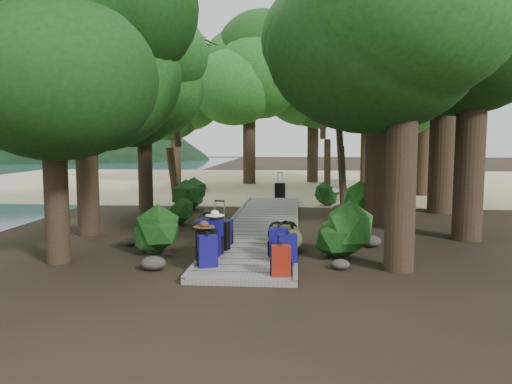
# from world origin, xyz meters

# --- Properties ---
(ground) EXTENTS (120.00, 120.00, 0.00)m
(ground) POSITION_xyz_m (0.00, 0.00, 0.00)
(ground) COLOR #2E2117
(ground) RESTS_ON ground
(sand_beach) EXTENTS (40.00, 22.00, 0.02)m
(sand_beach) POSITION_xyz_m (0.00, 16.00, 0.01)
(sand_beach) COLOR tan
(sand_beach) RESTS_ON ground
(boardwalk) EXTENTS (2.00, 12.00, 0.12)m
(boardwalk) POSITION_xyz_m (0.00, 1.00, 0.06)
(boardwalk) COLOR slate
(boardwalk) RESTS_ON ground
(backpack_left_a) EXTENTS (0.41, 0.35, 0.65)m
(backpack_left_a) POSITION_xyz_m (-0.69, -4.17, 0.45)
(backpack_left_a) COLOR navy
(backpack_left_a) RESTS_ON boardwalk
(backpack_left_b) EXTENTS (0.37, 0.27, 0.68)m
(backpack_left_b) POSITION_xyz_m (-0.79, -3.75, 0.46)
(backpack_left_b) COLOR black
(backpack_left_b) RESTS_ON boardwalk
(backpack_left_c) EXTENTS (0.49, 0.38, 0.82)m
(backpack_left_c) POSITION_xyz_m (-0.79, -3.18, 0.53)
(backpack_left_c) COLOR navy
(backpack_left_c) RESTS_ON boardwalk
(backpack_left_d) EXTENTS (0.44, 0.34, 0.62)m
(backpack_left_d) POSITION_xyz_m (-0.70, -2.13, 0.43)
(backpack_left_d) COLOR navy
(backpack_left_d) RESTS_ON boardwalk
(backpack_right_a) EXTENTS (0.35, 0.26, 0.59)m
(backpack_right_a) POSITION_xyz_m (0.71, -4.69, 0.42)
(backpack_right_a) COLOR maroon
(backpack_right_a) RESTS_ON boardwalk
(backpack_right_b) EXTENTS (0.39, 0.30, 0.63)m
(backpack_right_b) POSITION_xyz_m (0.80, -3.81, 0.44)
(backpack_right_b) COLOR navy
(backpack_right_b) RESTS_ON boardwalk
(backpack_right_c) EXTENTS (0.41, 0.31, 0.65)m
(backpack_right_c) POSITION_xyz_m (0.60, -3.24, 0.45)
(backpack_right_c) COLOR navy
(backpack_right_c) RESTS_ON boardwalk
(backpack_right_d) EXTENTS (0.39, 0.29, 0.57)m
(backpack_right_d) POSITION_xyz_m (0.64, -2.55, 0.41)
(backpack_right_d) COLOR #41431A
(backpack_right_d) RESTS_ON boardwalk
(duffel_right_khaki) EXTENTS (0.64, 0.74, 0.41)m
(duffel_right_khaki) POSITION_xyz_m (0.78, -2.27, 0.33)
(duffel_right_khaki) COLOR olive
(duffel_right_khaki) RESTS_ON boardwalk
(duffel_right_black) EXTENTS (0.70, 0.81, 0.43)m
(duffel_right_black) POSITION_xyz_m (0.65, -1.71, 0.34)
(duffel_right_black) COLOR black
(duffel_right_black) RESTS_ON boardwalk
(suitcase_on_boardwalk) EXTENTS (0.44, 0.31, 0.62)m
(suitcase_on_boardwalk) POSITION_xyz_m (-0.69, -2.70, 0.43)
(suitcase_on_boardwalk) COLOR black
(suitcase_on_boardwalk) RESTS_ON boardwalk
(lone_suitcase_on_sand) EXTENTS (0.46, 0.33, 0.65)m
(lone_suitcase_on_sand) POSITION_xyz_m (0.23, 7.73, 0.34)
(lone_suitcase_on_sand) COLOR black
(lone_suitcase_on_sand) RESTS_ON sand_beach
(hat_brown) EXTENTS (0.42, 0.42, 0.13)m
(hat_brown) POSITION_xyz_m (-0.82, -3.79, 0.86)
(hat_brown) COLOR #51351E
(hat_brown) RESTS_ON backpack_left_b
(hat_white) EXTENTS (0.39, 0.39, 0.13)m
(hat_white) POSITION_xyz_m (-0.70, -3.20, 1.00)
(hat_white) COLOR silver
(hat_white) RESTS_ON backpack_left_c
(kayak) EXTENTS (1.62, 2.97, 0.29)m
(kayak) POSITION_xyz_m (-3.69, 10.29, 0.17)
(kayak) COLOR #A3270E
(kayak) RESTS_ON sand_beach
(sun_lounger) EXTENTS (0.68, 1.94, 0.62)m
(sun_lounger) POSITION_xyz_m (2.85, 9.75, 0.33)
(sun_lounger) COLOR silver
(sun_lounger) RESTS_ON sand_beach
(tree_right_a) EXTENTS (4.81, 4.81, 8.01)m
(tree_right_a) POSITION_xyz_m (2.92, -3.69, 4.01)
(tree_right_a) COLOR black
(tree_right_a) RESTS_ON ground
(tree_right_b) EXTENTS (5.70, 5.70, 10.17)m
(tree_right_b) POSITION_xyz_m (5.20, -0.51, 5.09)
(tree_right_b) COLOR black
(tree_right_b) RESTS_ON ground
(tree_right_c) EXTENTS (5.34, 5.34, 9.24)m
(tree_right_c) POSITION_xyz_m (3.25, 1.50, 4.62)
(tree_right_c) COLOR black
(tree_right_c) RESTS_ON ground
(tree_right_d) EXTENTS (6.46, 6.46, 11.84)m
(tree_right_d) POSITION_xyz_m (5.83, 4.20, 5.92)
(tree_right_d) COLOR black
(tree_right_d) RESTS_ON ground
(tree_right_e) EXTENTS (4.86, 4.86, 8.76)m
(tree_right_e) POSITION_xyz_m (4.30, 6.64, 4.38)
(tree_right_e) COLOR black
(tree_right_e) RESTS_ON ground
(tree_right_f) EXTENTS (4.89, 4.89, 8.74)m
(tree_right_f) POSITION_xyz_m (6.48, 9.47, 4.37)
(tree_right_f) COLOR black
(tree_right_f) RESTS_ON ground
(tree_left_a) EXTENTS (4.09, 4.09, 6.81)m
(tree_left_a) POSITION_xyz_m (-3.84, -3.65, 3.41)
(tree_left_a) COLOR black
(tree_left_a) RESTS_ON ground
(tree_left_b) EXTENTS (4.50, 4.50, 8.11)m
(tree_left_b) POSITION_xyz_m (-4.47, -0.71, 4.05)
(tree_left_b) COLOR black
(tree_left_b) RESTS_ON ground
(tree_left_c) EXTENTS (4.09, 4.09, 7.12)m
(tree_left_c) POSITION_xyz_m (-4.29, 3.65, 3.56)
(tree_left_c) COLOR black
(tree_left_c) RESTS_ON ground
(tree_back_a) EXTENTS (5.84, 5.84, 10.10)m
(tree_back_a) POSITION_xyz_m (-1.77, 14.76, 5.05)
(tree_back_a) COLOR black
(tree_back_a) RESTS_ON ground
(tree_back_b) EXTENTS (5.12, 5.12, 9.14)m
(tree_back_b) POSITION_xyz_m (1.82, 16.13, 4.57)
(tree_back_b) COLOR black
(tree_back_b) RESTS_ON ground
(tree_back_c) EXTENTS (5.22, 5.22, 9.40)m
(tree_back_c) POSITION_xyz_m (4.89, 16.03, 4.70)
(tree_back_c) COLOR black
(tree_back_c) RESTS_ON ground
(tree_back_d) EXTENTS (4.63, 4.63, 7.72)m
(tree_back_d) POSITION_xyz_m (-5.82, 14.17, 3.86)
(tree_back_d) COLOR black
(tree_back_d) RESTS_ON ground
(palm_right_a) EXTENTS (3.96, 3.96, 6.75)m
(palm_right_a) POSITION_xyz_m (2.85, 6.10, 3.37)
(palm_right_a) COLOR #1A4513
(palm_right_a) RESTS_ON ground
(palm_right_b) EXTENTS (3.84, 3.84, 7.43)m
(palm_right_b) POSITION_xyz_m (4.69, 10.37, 3.71)
(palm_right_b) COLOR #1A4513
(palm_right_b) RESTS_ON ground
(palm_right_c) EXTENTS (4.74, 4.74, 7.55)m
(palm_right_c) POSITION_xyz_m (2.75, 12.84, 3.77)
(palm_right_c) COLOR #1A4513
(palm_right_c) RESTS_ON ground
(palm_left_a) EXTENTS (4.14, 4.14, 6.59)m
(palm_left_a) POSITION_xyz_m (-4.23, 6.69, 3.29)
(palm_left_a) COLOR #1A4513
(palm_left_a) RESTS_ON ground
(rock_left_a) EXTENTS (0.48, 0.43, 0.27)m
(rock_left_a) POSITION_xyz_m (-1.76, -4.06, 0.13)
(rock_left_a) COLOR #4C473F
(rock_left_a) RESTS_ON ground
(rock_left_b) EXTENTS (0.37, 0.33, 0.20)m
(rock_left_b) POSITION_xyz_m (-2.94, -1.93, 0.10)
(rock_left_b) COLOR #4C473F
(rock_left_b) RESTS_ON ground
(rock_left_c) EXTENTS (0.54, 0.49, 0.30)m
(rock_left_c) POSITION_xyz_m (-1.70, 0.47, 0.15)
(rock_left_c) COLOR #4C473F
(rock_left_c) RESTS_ON ground
(rock_left_d) EXTENTS (0.32, 0.28, 0.17)m
(rock_left_d) POSITION_xyz_m (-2.04, 2.99, 0.09)
(rock_left_d) COLOR #4C473F
(rock_left_d) RESTS_ON ground
(rock_right_a) EXTENTS (0.36, 0.33, 0.20)m
(rock_right_a) POSITION_xyz_m (1.82, -3.72, 0.10)
(rock_right_a) COLOR #4C473F
(rock_right_a) RESTS_ON ground
(rock_right_b) EXTENTS (0.49, 0.44, 0.27)m
(rock_right_b) POSITION_xyz_m (2.69, -1.61, 0.13)
(rock_right_b) COLOR #4C473F
(rock_right_b) RESTS_ON ground
(rock_right_c) EXTENTS (0.32, 0.29, 0.18)m
(rock_right_c) POSITION_xyz_m (2.06, 1.78, 0.09)
(rock_right_c) COLOR #4C473F
(rock_right_c) RESTS_ON ground
(rock_right_d) EXTENTS (0.57, 0.52, 0.32)m
(rock_right_d) POSITION_xyz_m (2.41, 3.60, 0.16)
(rock_right_d) COLOR #4C473F
(rock_right_d) RESTS_ON ground
(shrub_left_a) EXTENTS (1.08, 1.08, 0.97)m
(shrub_left_a) POSITION_xyz_m (-2.08, -2.70, 0.48)
(shrub_left_a) COLOR #144515
(shrub_left_a) RESTS_ON ground
(shrub_left_b) EXTENTS (0.83, 0.83, 0.75)m
(shrub_left_b) POSITION_xyz_m (-2.35, 1.12, 0.37)
(shrub_left_b) COLOR #144515
(shrub_left_b) RESTS_ON ground
(shrub_left_c) EXTENTS (1.23, 1.23, 1.11)m
(shrub_left_c) POSITION_xyz_m (-2.76, 4.16, 0.56)
(shrub_left_c) COLOR #144515
(shrub_left_c) RESTS_ON ground
(shrub_right_a) EXTENTS (1.14, 1.14, 1.03)m
(shrub_right_a) POSITION_xyz_m (1.92, -2.68, 0.51)
(shrub_right_a) COLOR #144515
(shrub_right_a) RESTS_ON ground
(shrub_right_b) EXTENTS (1.47, 1.47, 1.32)m
(shrub_right_b) POSITION_xyz_m (2.92, 2.15, 0.66)
(shrub_right_b) COLOR #144515
(shrub_right_b) RESTS_ON ground
(shrub_right_c) EXTENTS (0.86, 0.86, 0.78)m
(shrub_right_c) POSITION_xyz_m (1.95, 5.39, 0.39)
(shrub_right_c) COLOR #144515
(shrub_right_c) RESTS_ON ground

